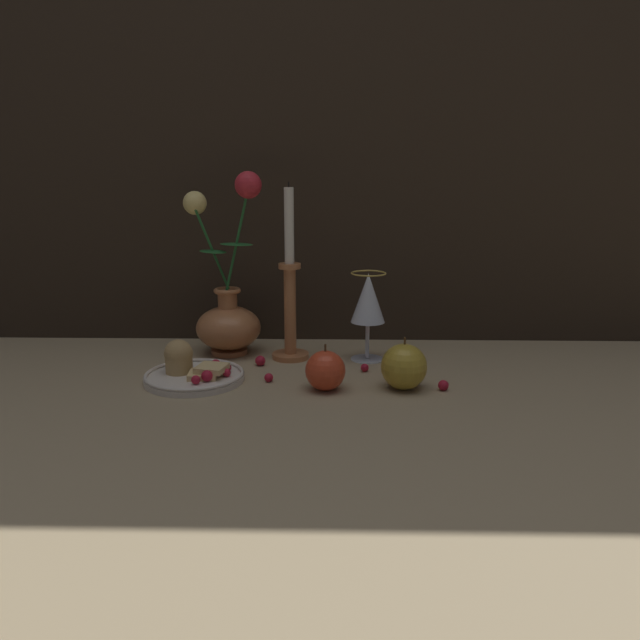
% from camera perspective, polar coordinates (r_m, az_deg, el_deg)
% --- Properties ---
extents(ground_plane, '(2.40, 2.40, 0.00)m').
position_cam_1_polar(ground_plane, '(1.15, -1.00, -4.70)').
color(ground_plane, '#9E8966').
rests_on(ground_plane, ground).
extents(wall_back, '(2.40, 0.04, 1.20)m').
position_cam_1_polar(wall_back, '(1.36, -0.67, 23.66)').
color(wall_back, '#2D2319').
rests_on(wall_back, ground_plane).
extents(vase, '(0.16, 0.13, 0.36)m').
position_cam_1_polar(vase, '(1.25, -8.40, 0.98)').
color(vase, '#B77042').
rests_on(vase, ground_plane).
extents(plate_with_pastries, '(0.17, 0.17, 0.07)m').
position_cam_1_polar(plate_with_pastries, '(1.12, -11.67, -4.57)').
color(plate_with_pastries, silver).
rests_on(plate_with_pastries, ground_plane).
extents(wine_glass, '(0.07, 0.07, 0.17)m').
position_cam_1_polar(wine_glass, '(1.20, 4.41, 1.69)').
color(wine_glass, silver).
rests_on(wine_glass, ground_plane).
extents(candlestick, '(0.07, 0.07, 0.34)m').
position_cam_1_polar(candlestick, '(1.21, -2.76, 1.82)').
color(candlestick, '#B77042').
rests_on(candlestick, ground_plane).
extents(apple_beside_vase, '(0.07, 0.07, 0.08)m').
position_cam_1_polar(apple_beside_vase, '(1.05, 0.49, -4.64)').
color(apple_beside_vase, '#D14223').
rests_on(apple_beside_vase, ground_plane).
extents(apple_near_glass, '(0.08, 0.08, 0.09)m').
position_cam_1_polar(apple_near_glass, '(1.06, 7.68, -4.25)').
color(apple_near_glass, '#B2932D').
rests_on(apple_near_glass, ground_plane).
extents(berry_near_plate, '(0.02, 0.02, 0.02)m').
position_cam_1_polar(berry_near_plate, '(1.07, 11.21, -5.88)').
color(berry_near_plate, '#AD192D').
rests_on(berry_near_plate, ground_plane).
extents(berry_front_center, '(0.02, 0.02, 0.02)m').
position_cam_1_polar(berry_front_center, '(1.19, -5.48, -3.73)').
color(berry_front_center, '#AD192D').
rests_on(berry_front_center, ground_plane).
extents(berry_by_glass_stem, '(0.02, 0.02, 0.02)m').
position_cam_1_polar(berry_by_glass_stem, '(1.10, -4.71, -5.27)').
color(berry_by_glass_stem, '#AD192D').
rests_on(berry_by_glass_stem, ground_plane).
extents(berry_under_candlestick, '(0.02, 0.02, 0.02)m').
position_cam_1_polar(berry_under_candlestick, '(1.14, 6.75, -4.53)').
color(berry_under_candlestick, '#AD192D').
rests_on(berry_under_candlestick, ground_plane).
extents(berry_far_right, '(0.01, 0.01, 0.01)m').
position_cam_1_polar(berry_far_right, '(1.15, 4.11, -4.40)').
color(berry_far_right, '#AD192D').
rests_on(berry_far_right, ground_plane).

